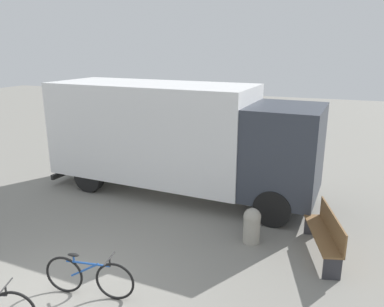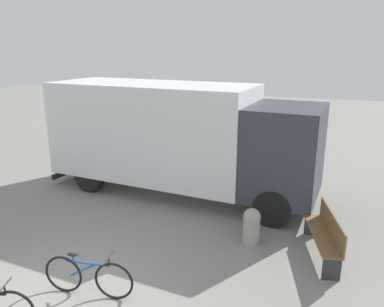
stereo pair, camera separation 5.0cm
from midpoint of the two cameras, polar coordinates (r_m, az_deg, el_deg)
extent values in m
cube|color=white|center=(11.36, -6.16, 3.57)|extent=(6.20, 2.78, 2.79)
cube|color=#333842|center=(10.06, 13.71, 0.36)|extent=(1.97, 2.43, 2.37)
cube|color=black|center=(13.56, -17.30, -2.07)|extent=(0.24, 2.30, 0.16)
cylinder|color=black|center=(11.40, 14.33, -4.10)|extent=(0.96, 0.34, 0.94)
cylinder|color=black|center=(9.48, 12.02, -8.12)|extent=(0.96, 0.34, 0.94)
cylinder|color=black|center=(13.44, -9.89, -0.79)|extent=(0.96, 0.34, 0.94)
cylinder|color=black|center=(11.85, -15.54, -3.42)|extent=(0.96, 0.34, 0.94)
cube|color=brown|center=(8.50, 19.03, -11.57)|extent=(0.89, 1.94, 0.04)
cube|color=brown|center=(8.45, 20.39, -10.14)|extent=(0.54, 1.84, 0.50)
cube|color=#2D2D33|center=(7.86, 20.39, -16.15)|extent=(0.34, 0.14, 0.46)
cube|color=#2D2D33|center=(9.39, 17.65, -10.41)|extent=(0.34, 0.14, 0.46)
cylinder|color=black|center=(6.66, -26.70, -18.20)|extent=(0.03, 0.03, 0.15)
cylinder|color=black|center=(6.62, -26.79, -17.65)|extent=(0.17, 0.42, 0.02)
torus|color=black|center=(7.39, -19.07, -17.03)|extent=(0.72, 0.15, 0.72)
torus|color=black|center=(6.99, -11.89, -18.52)|extent=(0.72, 0.15, 0.72)
cylinder|color=#1E4C9E|center=(7.03, -15.77, -15.84)|extent=(0.82, 0.16, 0.04)
cylinder|color=#1E4C9E|center=(7.13, -16.22, -16.66)|extent=(0.55, 0.12, 0.33)
cylinder|color=#1E4C9E|center=(7.12, -17.77, -15.04)|extent=(0.03, 0.03, 0.12)
ellipsoid|color=black|center=(7.08, -17.82, -14.49)|extent=(0.23, 0.12, 0.05)
cylinder|color=black|center=(6.82, -12.64, -15.90)|extent=(0.03, 0.03, 0.15)
cylinder|color=black|center=(6.78, -12.68, -15.35)|extent=(0.09, 0.44, 0.02)
cylinder|color=#9E998C|center=(8.70, 8.90, -11.37)|extent=(0.38, 0.38, 0.63)
sphere|color=#9E998C|center=(8.56, 8.99, -9.50)|extent=(0.40, 0.40, 0.40)
camera|label=1|loc=(0.03, -90.16, -0.04)|focal=35.00mm
camera|label=2|loc=(0.03, 89.84, 0.04)|focal=35.00mm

